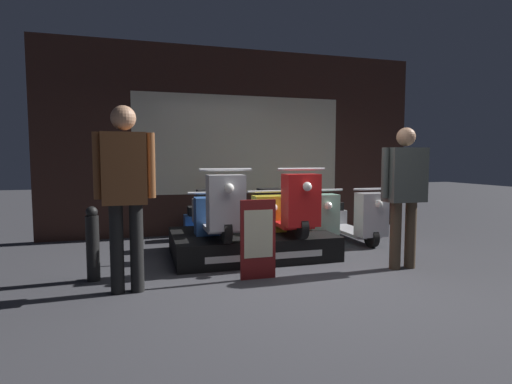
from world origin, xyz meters
TOP-DOWN VIEW (x-y plane):
  - ground_plane at (0.00, 0.00)m, footprint 30.00×30.00m
  - shop_wall_back at (0.00, 3.11)m, footprint 6.65×0.09m
  - display_platform at (-0.28, 1.39)m, footprint 2.09×1.41m
  - scooter_display_left at (-0.75, 1.34)m, footprint 0.61×1.69m
  - scooter_display_right at (0.19, 1.34)m, footprint 0.61×1.69m
  - scooter_backrow_0 at (-0.82, 1.96)m, footprint 0.61×1.69m
  - scooter_backrow_1 at (-0.02, 1.96)m, footprint 0.61×1.69m
  - scooter_backrow_2 at (0.77, 1.96)m, footprint 0.61×1.69m
  - scooter_backrow_3 at (1.57, 1.96)m, footprint 0.61×1.69m
  - person_left_browsing at (-1.83, 0.25)m, footprint 0.57×0.24m
  - person_right_browsing at (1.29, 0.25)m, footprint 0.62×0.26m
  - price_sign_board at (-0.48, 0.32)m, footprint 0.39×0.04m
  - street_bollard at (-2.20, 0.74)m, footprint 0.14×0.14m

SIDE VIEW (x-z plane):
  - ground_plane at x=0.00m, z-range 0.00..0.00m
  - display_platform at x=-0.28m, z-range 0.00..0.32m
  - scooter_backrow_0 at x=-0.82m, z-range -0.10..0.78m
  - scooter_backrow_1 at x=-0.02m, z-range -0.10..0.78m
  - scooter_backrow_2 at x=0.77m, z-range -0.10..0.78m
  - scooter_backrow_3 at x=1.57m, z-range -0.10..0.78m
  - street_bollard at x=-2.20m, z-range 0.00..0.80m
  - price_sign_board at x=-0.48m, z-range 0.00..0.87m
  - scooter_display_left at x=-0.75m, z-range 0.21..1.09m
  - scooter_display_right at x=0.19m, z-range 0.21..1.09m
  - person_right_browsing at x=1.29m, z-range 0.16..1.83m
  - person_left_browsing at x=-1.83m, z-range 0.17..1.97m
  - shop_wall_back at x=0.00m, z-range 0.00..3.20m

